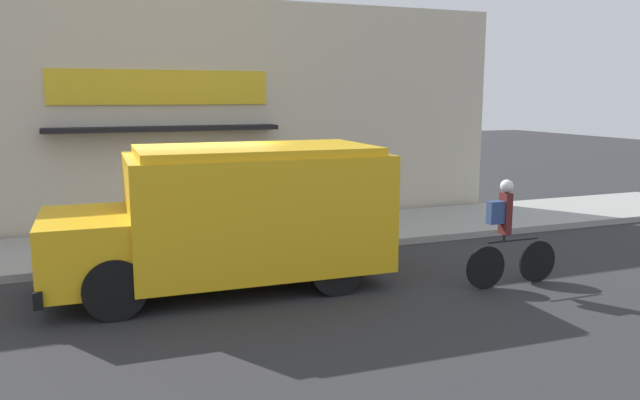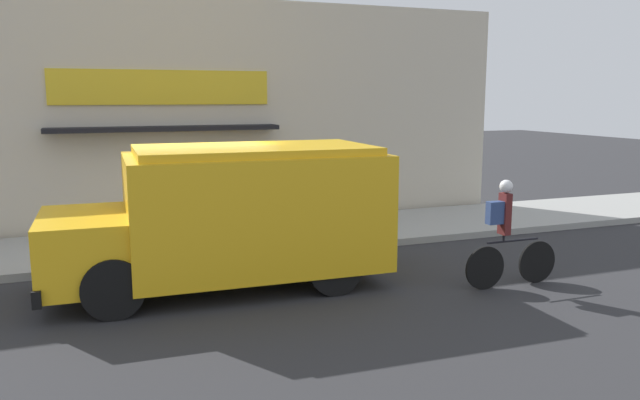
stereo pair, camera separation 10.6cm
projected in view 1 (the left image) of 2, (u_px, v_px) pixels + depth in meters
The scene contains 6 objects.
ground_plane at pixel (199, 265), 11.38m from camera, with size 70.00×70.00×0.00m, color #2B2B2D.
sidewalk at pixel (185, 244), 12.73m from camera, with size 28.00×2.97×0.14m.
storefront at pixel (168, 116), 13.88m from camera, with size 16.59×0.78×5.22m.
school_bus at pixel (234, 214), 9.98m from camera, with size 5.34×2.82×2.27m.
cyclist at pixel (507, 237), 10.00m from camera, with size 1.73×0.21×1.75m.
trash_bin at pixel (242, 217), 13.09m from camera, with size 0.56×0.56×0.81m.
Camera 1 is at (-1.94, -11.08, 3.06)m, focal length 35.00 mm.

